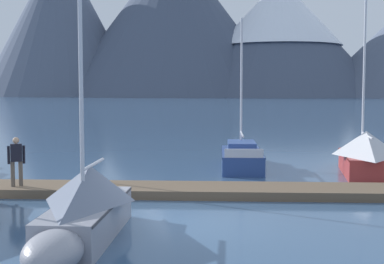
{
  "coord_description": "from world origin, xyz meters",
  "views": [
    {
      "loc": [
        1.34,
        -14.71,
        3.7
      ],
      "look_at": [
        0.0,
        6.0,
        2.0
      ],
      "focal_mm": 51.68,
      "sensor_mm": 36.0,
      "label": 1
    }
  ],
  "objects_px": {
    "sailboat_mid_dock_starboard": "(241,156)",
    "person_on_dock": "(16,158)",
    "sailboat_far_berth": "(364,154)",
    "sailboat_mid_dock_port": "(84,207)"
  },
  "relations": [
    {
      "from": "sailboat_mid_dock_starboard",
      "to": "person_on_dock",
      "type": "distance_m",
      "value": 10.57
    },
    {
      "from": "sailboat_mid_dock_starboard",
      "to": "sailboat_far_berth",
      "type": "xyz_separation_m",
      "value": [
        5.15,
        -1.67,
        0.36
      ]
    },
    {
      "from": "sailboat_mid_dock_port",
      "to": "sailboat_far_berth",
      "type": "relative_size",
      "value": 1.11
    },
    {
      "from": "sailboat_mid_dock_port",
      "to": "person_on_dock",
      "type": "height_order",
      "value": "sailboat_mid_dock_port"
    },
    {
      "from": "sailboat_mid_dock_starboard",
      "to": "sailboat_far_berth",
      "type": "height_order",
      "value": "sailboat_far_berth"
    },
    {
      "from": "person_on_dock",
      "to": "sailboat_far_berth",
      "type": "bearing_deg",
      "value": 22.55
    },
    {
      "from": "sailboat_mid_dock_starboard",
      "to": "sailboat_mid_dock_port",
      "type": "bearing_deg",
      "value": -108.08
    },
    {
      "from": "sailboat_mid_dock_starboard",
      "to": "sailboat_far_berth",
      "type": "relative_size",
      "value": 0.86
    },
    {
      "from": "sailboat_mid_dock_port",
      "to": "sailboat_mid_dock_starboard",
      "type": "xyz_separation_m",
      "value": [
        4.06,
        12.44,
        -0.31
      ]
    },
    {
      "from": "sailboat_mid_dock_port",
      "to": "person_on_dock",
      "type": "bearing_deg",
      "value": 124.98
    }
  ]
}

